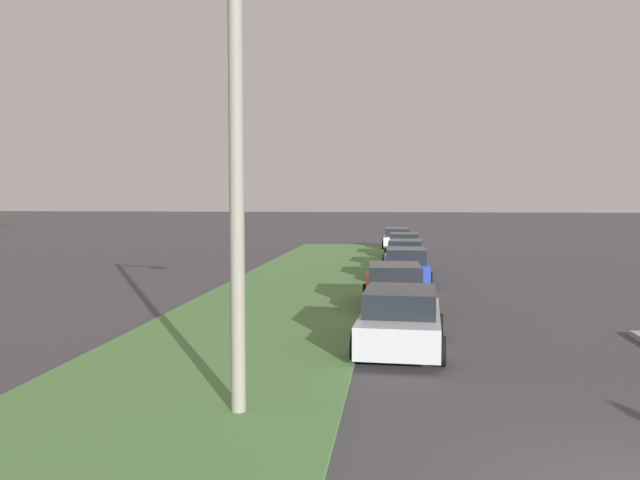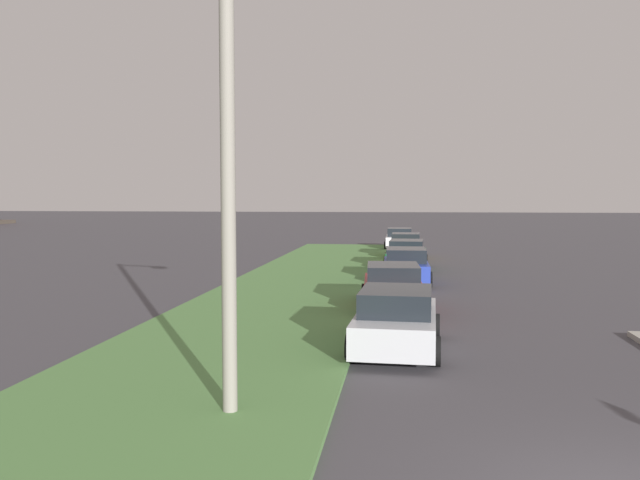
% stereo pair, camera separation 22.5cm
% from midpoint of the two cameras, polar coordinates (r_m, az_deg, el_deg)
% --- Properties ---
extents(grass_median, '(60.00, 6.00, 0.12)m').
position_cam_midpoint_polar(grass_median, '(18.12, -6.03, -7.43)').
color(grass_median, '#517F42').
rests_on(grass_median, ground).
extents(parked_car_silver, '(4.38, 2.17, 1.47)m').
position_cam_midpoint_polar(parked_car_silver, '(15.29, 6.72, -7.04)').
color(parked_car_silver, '#B2B5BA').
rests_on(parked_car_silver, ground).
extents(parked_car_red, '(4.38, 2.18, 1.47)m').
position_cam_midpoint_polar(parked_car_red, '(20.69, 6.28, -4.19)').
color(parked_car_red, red).
rests_on(parked_car_red, ground).
extents(parked_car_blue, '(4.34, 2.09, 1.47)m').
position_cam_midpoint_polar(parked_car_blue, '(27.16, 7.34, -2.29)').
color(parked_car_blue, '#23389E').
rests_on(parked_car_blue, ground).
extents(parked_car_green, '(4.38, 2.18, 1.47)m').
position_cam_midpoint_polar(parked_car_green, '(32.41, 7.39, -1.31)').
color(parked_car_green, '#1E6B38').
rests_on(parked_car_green, ground).
extents(parked_car_yellow, '(4.34, 2.09, 1.47)m').
position_cam_midpoint_polar(parked_car_yellow, '(38.47, 7.28, -0.51)').
color(parked_car_yellow, gold).
rests_on(parked_car_yellow, ground).
extents(parked_car_white, '(4.31, 2.04, 1.47)m').
position_cam_midpoint_polar(parked_car_white, '(44.84, 6.69, 0.10)').
color(parked_car_white, silver).
rests_on(parked_car_white, ground).
extents(streetlight, '(0.91, 2.84, 7.50)m').
position_cam_midpoint_polar(streetlight, '(10.21, -6.26, 8.30)').
color(streetlight, gray).
rests_on(streetlight, ground).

